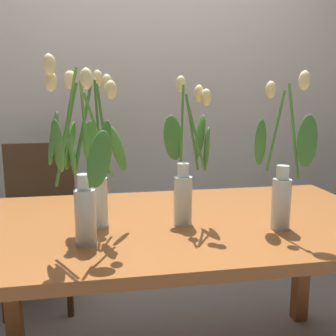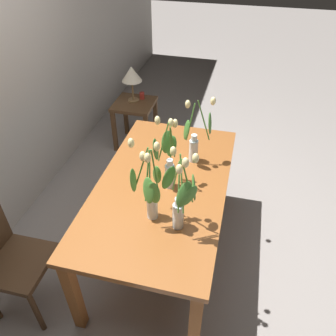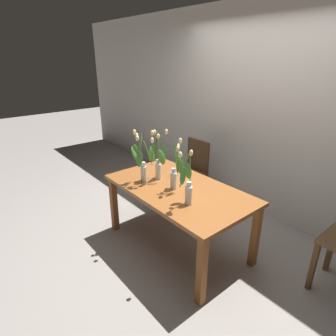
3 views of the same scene
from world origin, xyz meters
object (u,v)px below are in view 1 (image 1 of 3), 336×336
Objects in this scene: tulip_vase_0 at (93,166)px; dining_chair at (40,214)px; tulip_vase_3 at (282,180)px; dining_table at (183,241)px; tulip_vase_2 at (187,170)px; tulip_vase_1 at (82,175)px.

dining_chair is at bearing 110.66° from tulip_vase_0.
tulip_vase_3 is 1.49m from dining_chair.
tulip_vase_3 is at bearing -28.43° from dining_table.
dining_chair is at bearing 126.30° from tulip_vase_2.
tulip_vase_2 is at bearing 157.34° from tulip_vase_3.
tulip_vase_3 reaches higher than tulip_vase_2.
tulip_vase_2 is at bearing 24.08° from tulip_vase_1.
dining_table is 1.11m from dining_chair.
dining_chair is (-0.99, 1.05, -0.40)m from tulip_vase_3.
tulip_vase_2 is (0.37, 0.17, -0.03)m from tulip_vase_1.
tulip_vase_3 is (0.68, 0.04, -0.05)m from tulip_vase_1.
tulip_vase_1 is 0.41m from tulip_vase_2.
tulip_vase_3 is at bearing 3.06° from tulip_vase_1.
tulip_vase_1 is (-0.03, -0.19, 0.01)m from tulip_vase_0.
tulip_vase_1 is 0.68m from tulip_vase_3.
dining_table is 0.46m from tulip_vase_0.
dining_table is 2.92× the size of tulip_vase_3.
tulip_vase_2 is (0.34, -0.03, -0.02)m from tulip_vase_0.
tulip_vase_3 is (0.31, -0.13, -0.02)m from tulip_vase_2.
dining_table is 0.53m from tulip_vase_1.
dining_table is 0.30m from tulip_vase_2.
tulip_vase_2 is 0.34m from tulip_vase_3.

